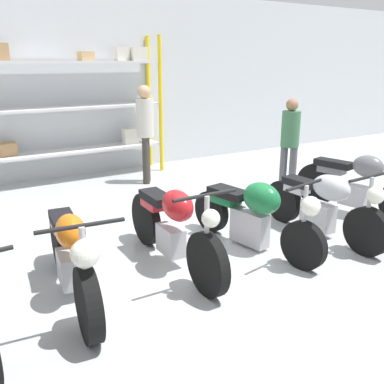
# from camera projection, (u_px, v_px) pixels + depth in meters

# --- Properties ---
(ground_plane) EXTENTS (30.00, 30.00, 0.00)m
(ground_plane) POSITION_uv_depth(u_px,v_px,m) (209.00, 256.00, 5.14)
(ground_plane) COLOR #B2B7B7
(back_wall) EXTENTS (30.00, 0.08, 3.60)m
(back_wall) POSITION_uv_depth(u_px,v_px,m) (80.00, 84.00, 8.42)
(back_wall) COLOR silver
(back_wall) RESTS_ON ground_plane
(shelving_rack) EXTENTS (4.16, 0.63, 2.73)m
(shelving_rack) POSITION_uv_depth(u_px,v_px,m) (58.00, 104.00, 7.94)
(shelving_rack) COLOR yellow
(shelving_rack) RESTS_ON ground_plane
(motorcycle_orange) EXTENTS (0.71, 2.13, 1.02)m
(motorcycle_orange) POSITION_uv_depth(u_px,v_px,m) (72.00, 256.00, 4.09)
(motorcycle_orange) COLOR black
(motorcycle_orange) RESTS_ON ground_plane
(motorcycle_red) EXTENTS (0.70, 2.12, 1.05)m
(motorcycle_red) POSITION_uv_depth(u_px,v_px,m) (173.00, 226.00, 4.75)
(motorcycle_red) COLOR black
(motorcycle_red) RESTS_ON ground_plane
(motorcycle_green) EXTENTS (0.68, 2.04, 0.99)m
(motorcycle_green) POSITION_uv_depth(u_px,v_px,m) (255.00, 213.00, 5.22)
(motorcycle_green) COLOR black
(motorcycle_green) RESTS_ON ground_plane
(motorcycle_silver) EXTENTS (0.75, 1.99, 0.99)m
(motorcycle_silver) POSITION_uv_depth(u_px,v_px,m) (323.00, 204.00, 5.57)
(motorcycle_silver) COLOR black
(motorcycle_silver) RESTS_ON ground_plane
(motorcycle_grey) EXTENTS (0.69, 2.01, 1.06)m
(motorcycle_grey) POSITION_uv_depth(u_px,v_px,m) (359.00, 183.00, 6.36)
(motorcycle_grey) COLOR black
(motorcycle_grey) RESTS_ON ground_plane
(person_browsing) EXTENTS (0.42, 0.42, 1.63)m
(person_browsing) POSITION_uv_depth(u_px,v_px,m) (290.00, 137.00, 7.51)
(person_browsing) COLOR #595960
(person_browsing) RESTS_ON ground_plane
(person_near_rack) EXTENTS (0.44, 0.44, 1.82)m
(person_near_rack) POSITION_uv_depth(u_px,v_px,m) (145.00, 126.00, 7.93)
(person_near_rack) COLOR #38332D
(person_near_rack) RESTS_ON ground_plane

